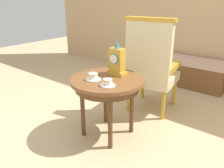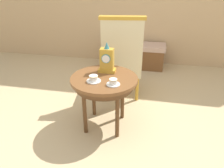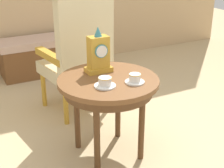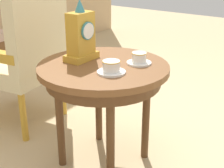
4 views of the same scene
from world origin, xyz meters
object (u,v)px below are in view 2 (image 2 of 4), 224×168
at_px(teacup_left, 94,79).
at_px(window_bench, 134,55).
at_px(mantel_clock, 107,60).
at_px(side_table, 104,84).
at_px(teacup_right, 113,82).
at_px(armchair, 122,57).

xyz_separation_m(teacup_left, window_bench, (0.21, 1.98, -0.42)).
bearing_deg(mantel_clock, side_table, -89.67).
relative_size(side_table, window_bench, 0.63).
height_order(teacup_left, teacup_right, teacup_left).
xyz_separation_m(mantel_clock, armchair, (0.08, 0.56, -0.15)).
xyz_separation_m(side_table, teacup_right, (0.13, -0.15, 0.10)).
height_order(teacup_left, mantel_clock, mantel_clock).
bearing_deg(armchair, side_table, -96.05).
distance_m(side_table, teacup_left, 0.17).
height_order(side_table, teacup_right, teacup_right).
distance_m(side_table, window_bench, 1.90).
bearing_deg(teacup_right, side_table, 130.47).
xyz_separation_m(side_table, teacup_left, (-0.08, -0.11, 0.10)).
xyz_separation_m(teacup_left, teacup_right, (0.21, -0.03, -0.00)).
bearing_deg(armchair, teacup_left, -100.75).
distance_m(teacup_right, armchair, 0.86).
bearing_deg(teacup_left, teacup_right, -9.54).
relative_size(teacup_right, mantel_clock, 0.40).
height_order(teacup_right, mantel_clock, mantel_clock).
bearing_deg(side_table, teacup_left, -125.67).
bearing_deg(window_bench, teacup_left, -96.05).
height_order(teacup_right, window_bench, teacup_right).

